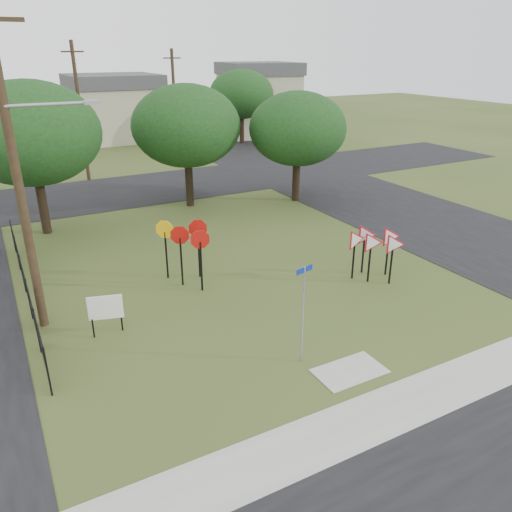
{
  "coord_description": "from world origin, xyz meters",
  "views": [
    {
      "loc": [
        -7.96,
        -11.53,
        8.48
      ],
      "look_at": [
        -0.11,
        3.0,
        1.6
      ],
      "focal_mm": 35.0,
      "sensor_mm": 36.0,
      "label": 1
    }
  ],
  "objects_px": {
    "street_name_sign": "(303,309)",
    "yield_sign_cluster": "(375,242)",
    "info_board": "(106,309)",
    "stop_sign_cluster": "(186,239)"
  },
  "relations": [
    {
      "from": "street_name_sign",
      "to": "yield_sign_cluster",
      "type": "bearing_deg",
      "value": 31.77
    },
    {
      "from": "yield_sign_cluster",
      "to": "info_board",
      "type": "distance_m",
      "value": 10.28
    },
    {
      "from": "info_board",
      "to": "street_name_sign",
      "type": "bearing_deg",
      "value": -42.39
    },
    {
      "from": "street_name_sign",
      "to": "yield_sign_cluster",
      "type": "height_order",
      "value": "street_name_sign"
    },
    {
      "from": "street_name_sign",
      "to": "yield_sign_cluster",
      "type": "xyz_separation_m",
      "value": [
        5.61,
        3.47,
        -0.17
      ]
    },
    {
      "from": "stop_sign_cluster",
      "to": "info_board",
      "type": "xyz_separation_m",
      "value": [
        -3.65,
        -2.37,
        -0.9
      ]
    },
    {
      "from": "street_name_sign",
      "to": "info_board",
      "type": "distance_m",
      "value": 6.31
    },
    {
      "from": "stop_sign_cluster",
      "to": "info_board",
      "type": "height_order",
      "value": "stop_sign_cluster"
    },
    {
      "from": "street_name_sign",
      "to": "stop_sign_cluster",
      "type": "distance_m",
      "value": 6.66
    },
    {
      "from": "info_board",
      "to": "stop_sign_cluster",
      "type": "bearing_deg",
      "value": 33.03
    }
  ]
}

